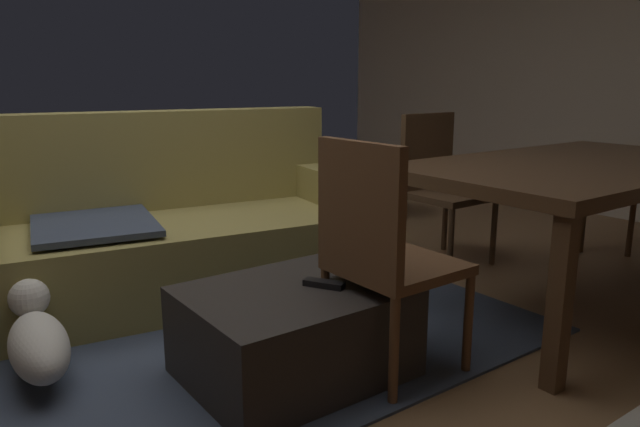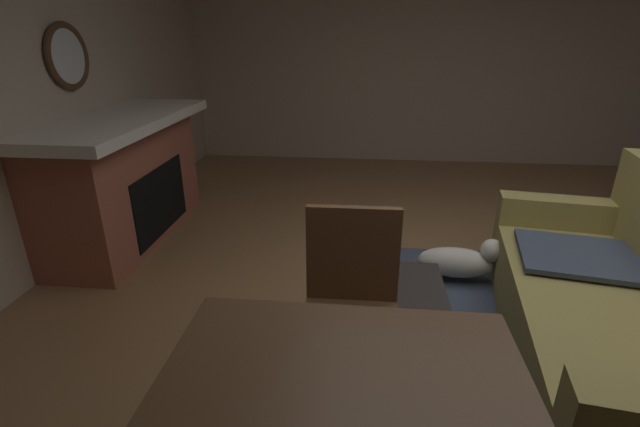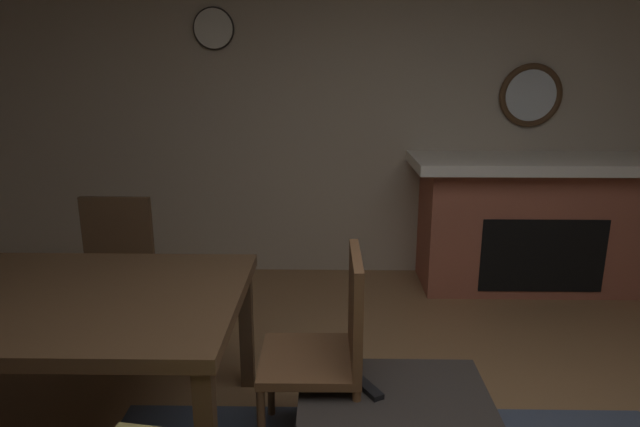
# 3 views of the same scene
# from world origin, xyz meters

# --- Properties ---
(floor) EXTENTS (9.47, 9.47, 0.00)m
(floor) POSITION_xyz_m (0.00, 0.00, 0.00)
(floor) COLOR olive
(wall_right_window_side) EXTENTS (0.12, 6.74, 2.72)m
(wall_right_window_side) POSITION_xyz_m (3.95, 0.00, 1.36)
(wall_right_window_side) COLOR beige
(wall_right_window_side) RESTS_ON ground
(area_rug) EXTENTS (2.60, 2.00, 0.01)m
(area_rug) POSITION_xyz_m (0.20, -0.11, 0.01)
(area_rug) COLOR #3D475B
(area_rug) RESTS_ON ground
(couch) EXTENTS (2.14, 1.19, 0.97)m
(couch) POSITION_xyz_m (0.21, 0.52, 0.33)
(couch) COLOR #9E8E4C
(couch) RESTS_ON ground
(ottoman_coffee_table) EXTENTS (0.81, 0.64, 0.36)m
(ottoman_coffee_table) POSITION_xyz_m (0.20, -0.67, 0.18)
(ottoman_coffee_table) COLOR #2D2826
(ottoman_coffee_table) RESTS_ON ground
(tv_remote) EXTENTS (0.12, 0.16, 0.02)m
(tv_remote) POSITION_xyz_m (0.31, -0.72, 0.37)
(tv_remote) COLOR black
(tv_remote) RESTS_ON ottoman_coffee_table
(dining_table) EXTENTS (1.89, 1.08, 0.74)m
(dining_table) POSITION_xyz_m (1.81, -0.86, 0.67)
(dining_table) COLOR #513823
(dining_table) RESTS_ON ground
(dining_chair_north) EXTENTS (0.44, 0.44, 0.93)m
(dining_chair_north) POSITION_xyz_m (1.81, 0.08, 0.52)
(dining_chair_north) COLOR #513823
(dining_chair_north) RESTS_ON ground
(dining_chair_west) EXTENTS (0.44, 0.44, 0.93)m
(dining_chair_west) POSITION_xyz_m (0.47, -0.86, 0.52)
(dining_chair_west) COLOR brown
(dining_chair_west) RESTS_ON ground
(potted_plant) EXTENTS (0.36, 0.36, 0.52)m
(potted_plant) POSITION_xyz_m (2.39, 1.06, 0.31)
(potted_plant) COLOR brown
(potted_plant) RESTS_ON ground
(small_dog) EXTENTS (0.26, 0.58, 0.30)m
(small_dog) POSITION_xyz_m (-0.61, -0.12, 0.17)
(small_dog) COLOR silver
(small_dog) RESTS_ON ground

